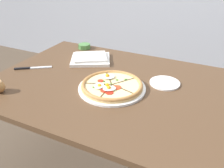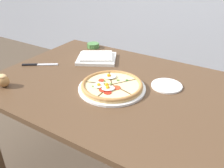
{
  "view_description": "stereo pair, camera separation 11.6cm",
  "coord_description": "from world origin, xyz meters",
  "px_view_note": "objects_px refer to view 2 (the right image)",
  "views": [
    {
      "loc": [
        0.49,
        -1.05,
        1.36
      ],
      "look_at": [
        0.01,
        -0.06,
        0.75
      ],
      "focal_mm": 38.0,
      "sensor_mm": 36.0,
      "label": 1
    },
    {
      "loc": [
        0.59,
        -1.0,
        1.36
      ],
      "look_at": [
        0.01,
        -0.06,
        0.75
      ],
      "focal_mm": 38.0,
      "sensor_mm": 36.0,
      "label": 2
    }
  ],
  "objects_px": {
    "napkin_folded": "(97,58)",
    "dining_table": "(116,97)",
    "ramekin_bowl": "(93,45)",
    "side_saucer": "(167,86)",
    "pizza": "(112,86)",
    "knife_main": "(40,65)",
    "bread_piece_near": "(3,80)"
  },
  "relations": [
    {
      "from": "dining_table",
      "to": "side_saucer",
      "type": "xyz_separation_m",
      "value": [
        0.25,
        0.12,
        0.09
      ]
    },
    {
      "from": "bread_piece_near",
      "to": "knife_main",
      "type": "relative_size",
      "value": 0.43
    },
    {
      "from": "napkin_folded",
      "to": "ramekin_bowl",
      "type": "bearing_deg",
      "value": 131.15
    },
    {
      "from": "pizza",
      "to": "napkin_folded",
      "type": "height_order",
      "value": "pizza"
    },
    {
      "from": "pizza",
      "to": "bread_piece_near",
      "type": "height_order",
      "value": "bread_piece_near"
    },
    {
      "from": "bread_piece_near",
      "to": "knife_main",
      "type": "height_order",
      "value": "bread_piece_near"
    },
    {
      "from": "napkin_folded",
      "to": "side_saucer",
      "type": "relative_size",
      "value": 1.95
    },
    {
      "from": "side_saucer",
      "to": "bread_piece_near",
      "type": "bearing_deg",
      "value": -148.48
    },
    {
      "from": "pizza",
      "to": "side_saucer",
      "type": "distance_m",
      "value": 0.3
    },
    {
      "from": "knife_main",
      "to": "side_saucer",
      "type": "bearing_deg",
      "value": -22.57
    },
    {
      "from": "pizza",
      "to": "knife_main",
      "type": "bearing_deg",
      "value": 178.39
    },
    {
      "from": "dining_table",
      "to": "knife_main",
      "type": "distance_m",
      "value": 0.57
    },
    {
      "from": "napkin_folded",
      "to": "knife_main",
      "type": "distance_m",
      "value": 0.38
    },
    {
      "from": "dining_table",
      "to": "napkin_folded",
      "type": "relative_size",
      "value": 4.3
    },
    {
      "from": "pizza",
      "to": "napkin_folded",
      "type": "relative_size",
      "value": 1.11
    },
    {
      "from": "knife_main",
      "to": "napkin_folded",
      "type": "bearing_deg",
      "value": 10.71
    },
    {
      "from": "ramekin_bowl",
      "to": "side_saucer",
      "type": "bearing_deg",
      "value": -22.39
    },
    {
      "from": "napkin_folded",
      "to": "side_saucer",
      "type": "bearing_deg",
      "value": -10.74
    },
    {
      "from": "ramekin_bowl",
      "to": "knife_main",
      "type": "xyz_separation_m",
      "value": [
        -0.11,
        -0.45,
        -0.01
      ]
    },
    {
      "from": "napkin_folded",
      "to": "bread_piece_near",
      "type": "height_order",
      "value": "bread_piece_near"
    },
    {
      "from": "knife_main",
      "to": "bread_piece_near",
      "type": "bearing_deg",
      "value": -115.52
    },
    {
      "from": "side_saucer",
      "to": "pizza",
      "type": "bearing_deg",
      "value": -143.28
    },
    {
      "from": "dining_table",
      "to": "knife_main",
      "type": "height_order",
      "value": "knife_main"
    },
    {
      "from": "napkin_folded",
      "to": "dining_table",
      "type": "bearing_deg",
      "value": -37.81
    },
    {
      "from": "dining_table",
      "to": "ramekin_bowl",
      "type": "distance_m",
      "value": 0.62
    },
    {
      "from": "ramekin_bowl",
      "to": "bread_piece_near",
      "type": "xyz_separation_m",
      "value": [
        -0.06,
        -0.76,
        0.02
      ]
    },
    {
      "from": "ramekin_bowl",
      "to": "pizza",
      "type": "bearing_deg",
      "value": -45.59
    },
    {
      "from": "side_saucer",
      "to": "ramekin_bowl",
      "type": "bearing_deg",
      "value": 157.61
    },
    {
      "from": "pizza",
      "to": "dining_table",
      "type": "bearing_deg",
      "value": 95.93
    },
    {
      "from": "napkin_folded",
      "to": "side_saucer",
      "type": "height_order",
      "value": "napkin_folded"
    },
    {
      "from": "pizza",
      "to": "bread_piece_near",
      "type": "xyz_separation_m",
      "value": [
        -0.52,
        -0.29,
        0.02
      ]
    },
    {
      "from": "dining_table",
      "to": "pizza",
      "type": "relative_size",
      "value": 3.89
    }
  ]
}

